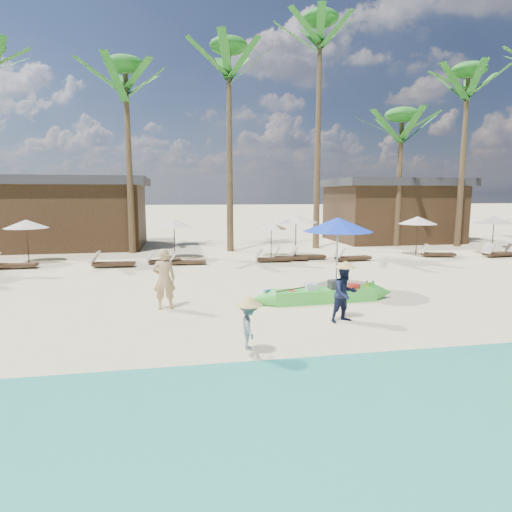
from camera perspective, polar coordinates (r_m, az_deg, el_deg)
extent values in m
plane|color=beige|center=(10.98, -5.54, -9.18)|extent=(240.00, 240.00, 0.00)
cube|color=tan|center=(6.42, -1.31, -22.53)|extent=(240.00, 4.50, 0.01)
cube|color=green|center=(13.35, 9.04, -5.23)|extent=(3.25, 0.81, 0.39)
cube|color=white|center=(13.34, 9.04, -5.15)|extent=(2.79, 0.60, 0.17)
cube|color=#262628|center=(13.44, 10.68, -3.93)|extent=(0.47, 0.38, 0.36)
cube|color=silver|center=(13.19, 7.33, -4.24)|extent=(0.37, 0.32, 0.28)
cube|color=red|center=(13.64, 12.92, -4.11)|extent=(0.32, 0.27, 0.22)
cylinder|color=red|center=(13.02, 4.80, -4.81)|extent=(0.22, 0.22, 0.09)
cylinder|color=#262628|center=(12.85, 3.85, -5.00)|extent=(0.20, 0.20, 0.08)
sphere|color=tan|center=(12.81, 2.47, -4.80)|extent=(0.18, 0.18, 0.18)
cylinder|color=gold|center=(13.99, 14.56, -3.94)|extent=(0.14, 0.14, 0.18)
cylinder|color=gold|center=(14.08, 15.29, -3.89)|extent=(0.14, 0.14, 0.18)
imported|color=tan|center=(12.50, -12.16, -3.02)|extent=(0.64, 0.43, 1.76)
imported|color=#141B39|center=(11.28, 11.77, -4.93)|extent=(0.85, 0.73, 1.49)
imported|color=gray|center=(8.69, -0.96, -9.29)|extent=(0.38, 0.64, 0.97)
cylinder|color=#99999E|center=(14.61, 10.75, 0.01)|extent=(0.05, 0.05, 2.45)
cone|color=#1536C9|center=(14.50, 10.86, 4.15)|extent=(2.34, 2.34, 0.48)
cylinder|color=#392517|center=(23.12, -28.17, 1.64)|extent=(0.05, 0.05, 2.02)
cone|color=beige|center=(23.05, -28.31, 3.78)|extent=(2.02, 2.02, 0.40)
cube|color=#392517|center=(21.73, -29.47, -1.07)|extent=(1.84, 0.63, 0.13)
cube|color=#392517|center=(20.33, -18.41, -0.99)|extent=(1.85, 0.68, 0.13)
cube|color=beige|center=(20.45, -20.67, -0.13)|extent=(0.44, 0.61, 0.53)
cylinder|color=#392517|center=(22.14, -10.82, 2.15)|extent=(0.05, 0.05, 1.95)
cone|color=beige|center=(22.07, -10.88, 4.32)|extent=(1.95, 1.95, 0.39)
cube|color=#392517|center=(20.80, -12.06, -0.61)|extent=(1.61, 0.83, 0.11)
cube|color=beige|center=(20.64, -13.92, 0.02)|extent=(0.45, 0.56, 0.45)
cylinder|color=#392517|center=(22.38, 2.04, 2.12)|extent=(0.04, 0.04, 1.77)
cone|color=beige|center=(22.31, 2.05, 4.07)|extent=(1.77, 1.77, 0.35)
cube|color=#392517|center=(20.25, -8.96, -0.76)|extent=(1.60, 0.57, 0.11)
cube|color=beige|center=(20.23, -10.94, -0.02)|extent=(0.37, 0.52, 0.46)
cube|color=#392517|center=(20.80, 2.35, -0.42)|extent=(1.66, 0.64, 0.11)
cube|color=beige|center=(20.66, 0.39, 0.33)|extent=(0.40, 0.55, 0.47)
cylinder|color=#392517|center=(22.14, 5.32, 2.59)|extent=(0.06, 0.06, 2.21)
cone|color=beige|center=(22.07, 5.36, 5.04)|extent=(2.21, 2.21, 0.44)
cube|color=#392517|center=(21.26, 4.73, -0.24)|extent=(1.72, 0.95, 0.12)
cube|color=beige|center=(21.24, 2.79, 0.55)|extent=(0.50, 0.61, 0.48)
cube|color=#392517|center=(21.73, 7.02, -0.08)|extent=(1.73, 0.65, 0.12)
cube|color=beige|center=(21.52, 5.10, 0.67)|extent=(0.41, 0.57, 0.50)
cylinder|color=#392517|center=(24.47, 20.64, 2.43)|extent=(0.05, 0.05, 2.04)
cone|color=beige|center=(24.41, 20.75, 4.48)|extent=(2.04, 2.04, 0.41)
cube|color=#392517|center=(21.66, 12.82, -0.23)|extent=(1.84, 0.79, 0.13)
cube|color=beige|center=(21.24, 11.02, 0.51)|extent=(0.47, 0.62, 0.52)
cylinder|color=#392517|center=(26.50, 29.04, 2.37)|extent=(0.05, 0.05, 2.07)
cone|color=beige|center=(26.44, 29.17, 4.28)|extent=(2.07, 2.07, 0.41)
cube|color=#392517|center=(24.41, 23.12, 0.23)|extent=(1.76, 0.89, 0.12)
cube|color=beige|center=(24.11, 21.51, 0.94)|extent=(0.48, 0.61, 0.49)
cube|color=#392517|center=(25.89, 29.78, 0.25)|extent=(1.85, 0.75, 0.13)
cube|color=beige|center=(25.29, 28.57, 0.90)|extent=(0.46, 0.62, 0.53)
cube|color=beige|center=(26.73, 30.83, 0.93)|extent=(0.40, 0.54, 0.45)
cone|color=brown|center=(24.90, -16.58, 11.98)|extent=(0.40, 0.40, 10.08)
ellipsoid|color=#236519|center=(25.75, -17.08, 23.22)|extent=(2.08, 2.08, 0.88)
cone|color=brown|center=(24.75, -3.55, 13.70)|extent=(0.40, 0.40, 11.26)
ellipsoid|color=#236519|center=(25.90, -3.68, 26.20)|extent=(2.08, 2.08, 0.88)
cone|color=brown|center=(26.39, 8.26, 15.37)|extent=(0.40, 0.40, 13.16)
ellipsoid|color=#236519|center=(27.98, 8.58, 28.86)|extent=(2.08, 2.08, 0.88)
cone|color=brown|center=(28.49, 18.52, 9.37)|extent=(0.40, 0.40, 8.07)
ellipsoid|color=#236519|center=(28.88, 18.91, 17.40)|extent=(2.08, 2.08, 0.88)
cone|color=brown|center=(29.83, 25.85, 11.38)|extent=(0.40, 0.40, 10.64)
ellipsoid|color=#236519|center=(30.66, 26.52, 21.32)|extent=(2.08, 2.08, 0.88)
cube|color=#392517|center=(28.87, -24.87, 4.77)|extent=(10.00, 6.00, 3.80)
cube|color=#2D2D33|center=(28.85, -25.14, 9.03)|extent=(10.80, 6.60, 0.50)
cube|color=#392517|center=(31.68, 17.58, 5.39)|extent=(8.00, 6.00, 3.80)
cube|color=#2D2D33|center=(31.66, 17.76, 9.28)|extent=(8.80, 6.60, 0.50)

